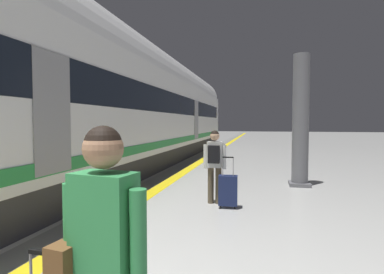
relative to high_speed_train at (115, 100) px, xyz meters
name	(u,v)px	position (x,y,z in m)	size (l,w,h in m)	color
safety_line_strip	(188,169)	(2.17, 1.56, -2.50)	(0.36, 80.00, 0.01)	yellow
tactile_edge_band	(179,169)	(1.81, 1.56, -2.50)	(0.68, 80.00, 0.01)	slate
high_speed_train	(115,100)	(0.00, 0.00, 0.00)	(2.94, 32.55, 4.97)	#38383D
traveller_foreground	(102,256)	(3.95, -7.83, -1.50)	(0.56, 0.30, 1.73)	black
passenger_near	(215,160)	(3.84, -2.96, -1.57)	(0.49, 0.31, 1.58)	brown
suitcase_near	(228,190)	(4.16, -3.23, -2.14)	(0.39, 0.26, 1.06)	#19234C
platform_pillar	(301,123)	(5.86, -0.63, -0.78)	(0.56, 0.56, 3.60)	slate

